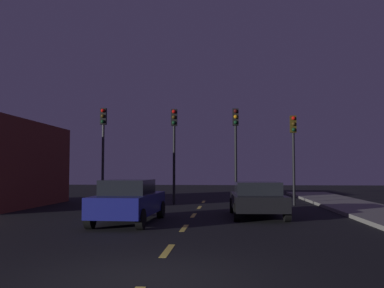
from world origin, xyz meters
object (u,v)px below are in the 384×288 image
car_stopped_ahead (257,199)px  car_adjacent_lane (129,201)px  traffic_signal_far_left (103,137)px  traffic_signal_far_right (293,142)px  traffic_signal_center_left (174,138)px  traffic_signal_center_right (236,137)px

car_stopped_ahead → car_adjacent_lane: size_ratio=0.96×
traffic_signal_far_left → traffic_signal_far_right: 10.20m
traffic_signal_far_right → car_adjacent_lane: (-6.87, -8.08, -2.54)m
traffic_signal_far_left → traffic_signal_center_left: 3.89m
traffic_signal_center_right → traffic_signal_far_left: bearing=180.0°
traffic_signal_center_left → traffic_signal_far_right: traffic_signal_center_left is taller
traffic_signal_center_left → car_stopped_ahead: (3.99, -5.76, -2.86)m
traffic_signal_center_left → traffic_signal_center_right: (3.29, -0.00, -0.01)m
traffic_signal_center_right → car_stopped_ahead: 6.47m
traffic_signal_center_right → car_adjacent_lane: bearing=-115.5°
traffic_signal_center_right → traffic_signal_far_right: (3.01, -0.00, -0.26)m
traffic_signal_far_left → car_adjacent_lane: bearing=-67.6°
traffic_signal_center_right → car_stopped_ahead: bearing=-83.1°
traffic_signal_center_left → traffic_signal_center_right: 3.29m
traffic_signal_far_left → car_stopped_ahead: size_ratio=1.21×
traffic_signal_far_left → traffic_signal_center_right: bearing=-0.0°
traffic_signal_center_right → traffic_signal_far_right: traffic_signal_center_right is taller
traffic_signal_far_left → traffic_signal_far_right: bearing=-0.0°
traffic_signal_far_left → traffic_signal_center_right: 7.18m
traffic_signal_far_left → car_adjacent_lane: 9.19m
traffic_signal_center_left → car_adjacent_lane: traffic_signal_center_left is taller
car_stopped_ahead → car_adjacent_lane: bearing=-153.0°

